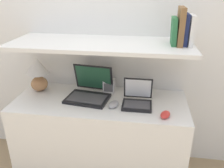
# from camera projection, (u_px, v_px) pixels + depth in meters

# --- Properties ---
(wall_back) EXTENTS (6.00, 0.05, 2.40)m
(wall_back) POSITION_uv_depth(u_px,v_px,m) (107.00, 31.00, 1.97)
(wall_back) COLOR white
(wall_back) RESTS_ON ground_plane
(desk) EXTENTS (1.34, 0.55, 0.72)m
(desk) POSITION_uv_depth(u_px,v_px,m) (101.00, 139.00, 2.00)
(desk) COLOR white
(desk) RESTS_ON ground_plane
(back_riser) EXTENTS (1.34, 0.04, 1.14)m
(back_riser) POSITION_uv_depth(u_px,v_px,m) (106.00, 100.00, 2.18)
(back_riser) COLOR white
(back_riser) RESTS_ON ground_plane
(shelf) EXTENTS (1.34, 0.50, 0.03)m
(shelf) POSITION_uv_depth(u_px,v_px,m) (101.00, 44.00, 1.74)
(shelf) COLOR white
(shelf) RESTS_ON back_riser
(table_lamp) EXTENTS (0.19, 0.19, 0.29)m
(table_lamp) POSITION_uv_depth(u_px,v_px,m) (38.00, 72.00, 1.96)
(table_lamp) COLOR #B27A4C
(table_lamp) RESTS_ON desk
(laptop_large) EXTENTS (0.36, 0.34, 0.24)m
(laptop_large) POSITION_uv_depth(u_px,v_px,m) (89.00, 91.00, 1.89)
(laptop_large) COLOR black
(laptop_large) RESTS_ON desk
(laptop_small) EXTENTS (0.22, 0.21, 0.19)m
(laptop_small) POSITION_uv_depth(u_px,v_px,m) (137.00, 99.00, 1.77)
(laptop_small) COLOR black
(laptop_small) RESTS_ON desk
(computer_mouse) EXTENTS (0.09, 0.13, 0.03)m
(computer_mouse) POSITION_uv_depth(u_px,v_px,m) (113.00, 104.00, 1.76)
(computer_mouse) COLOR #99999E
(computer_mouse) RESTS_ON desk
(second_mouse) EXTENTS (0.09, 0.12, 0.03)m
(second_mouse) POSITION_uv_depth(u_px,v_px,m) (165.00, 115.00, 1.62)
(second_mouse) COLOR red
(second_mouse) RESTS_ON desk
(router_box) EXTENTS (0.09, 0.09, 0.10)m
(router_box) POSITION_uv_depth(u_px,v_px,m) (109.00, 86.00, 1.99)
(router_box) COLOR white
(router_box) RESTS_ON desk
(book_white) EXTENTS (0.03, 0.17, 0.21)m
(book_white) POSITION_uv_depth(u_px,v_px,m) (191.00, 30.00, 1.61)
(book_white) COLOR silver
(book_white) RESTS_ON shelf
(book_navy) EXTENTS (0.03, 0.13, 0.21)m
(book_navy) POSITION_uv_depth(u_px,v_px,m) (186.00, 30.00, 1.61)
(book_navy) COLOR navy
(book_navy) RESTS_ON shelf
(book_brown) EXTENTS (0.04, 0.18, 0.26)m
(book_brown) POSITION_uv_depth(u_px,v_px,m) (181.00, 26.00, 1.61)
(book_brown) COLOR brown
(book_brown) RESTS_ON shelf
(book_green) EXTENTS (0.04, 0.14, 0.19)m
(book_green) POSITION_uv_depth(u_px,v_px,m) (174.00, 31.00, 1.63)
(book_green) COLOR #2D7042
(book_green) RESTS_ON shelf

